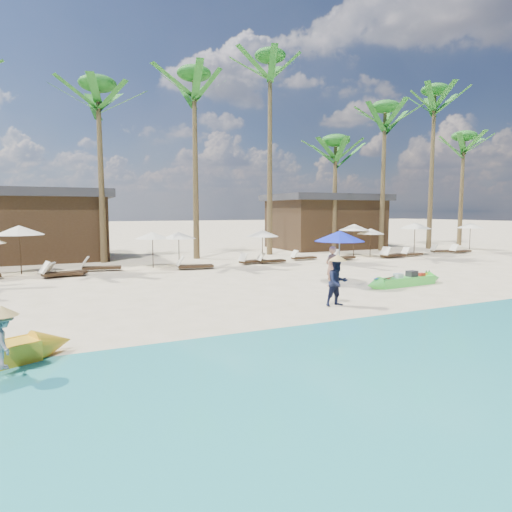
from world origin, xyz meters
name	(u,v)px	position (x,y,z in m)	size (l,w,h in m)	color
ground	(258,307)	(0.00, 0.00, 0.00)	(240.00, 240.00, 0.00)	#F9E0B8
wet_sand_strip	(359,355)	(0.00, -5.00, 0.00)	(240.00, 4.50, 0.01)	tan
green_canoe	(405,281)	(6.96, 1.02, 0.19)	(4.55, 0.81, 0.58)	#47E646
tourist	(331,266)	(4.18, 2.15, 0.80)	(0.58, 0.38, 1.59)	tan
vendor_green	(337,282)	(2.30, -0.92, 0.75)	(0.73, 0.57, 1.50)	black
vendor_yellow	(3,340)	(-6.53, -3.34, 0.69)	(0.66, 0.38, 1.02)	gray
blue_umbrella	(340,236)	(4.56, 2.18, 1.99)	(2.05, 2.05, 2.20)	#99999E
resort_parasol_4	(19,230)	(-7.36, 10.94, 2.09)	(2.25, 2.25, 2.31)	#332214
lounger_4_left	(61,272)	(-5.63, 9.15, 0.22)	(2.07, 1.15, 0.67)	#332214
lounger_4_right	(64,272)	(-5.52, 9.34, 0.19)	(1.77, 1.01, 0.57)	#332214
resort_parasol_5	(152,235)	(-1.21, 10.71, 1.72)	(1.85, 1.85, 1.91)	#332214
lounger_5_left	(99,267)	(-3.92, 10.56, 0.22)	(1.99, 0.92, 0.65)	#332214
resort_parasol_6	(179,235)	(0.13, 10.47, 1.70)	(1.83, 1.83, 1.89)	#332214
lounger_6_left	(193,265)	(0.54, 9.21, 0.21)	(1.92, 0.79, 0.63)	#332214
lounger_6_right	(251,260)	(4.16, 10.07, 0.20)	(1.80, 1.06, 0.59)	#332214
resort_parasol_7	(262,233)	(4.80, 9.90, 1.73)	(1.87, 1.87, 1.92)	#332214
lounger_7_left	(270,260)	(5.24, 9.82, 0.19)	(1.67, 0.52, 0.57)	#332214
lounger_7_right	(302,257)	(7.78, 10.51, 0.19)	(1.64, 0.51, 0.56)	#332214
resort_parasol_8	(354,227)	(11.98, 11.00, 1.93)	(2.07, 2.07, 2.14)	#332214
lounger_8_left	(341,257)	(9.78, 9.36, 0.21)	(1.97, 0.98, 0.64)	#332214
resort_parasol_9	(371,231)	(12.84, 10.38, 1.67)	(1.80, 1.80, 1.85)	#332214
lounger_9_left	(391,255)	(13.74, 9.40, 0.18)	(1.70, 1.00, 0.55)	#332214
lounger_9_right	(392,254)	(13.64, 9.26, 0.22)	(1.98, 1.00, 0.65)	#332214
resort_parasol_10	(415,226)	(16.28, 10.01, 2.01)	(2.16, 2.16, 2.23)	#332214
lounger_10_left	(411,253)	(15.52, 9.48, 0.18)	(1.65, 0.62, 0.55)	#332214
lounger_10_right	(441,250)	(19.12, 10.34, 0.18)	(1.70, 0.82, 0.55)	#332214
resort_parasol_11	(471,226)	(23.42, 11.47, 1.87)	(2.01, 2.01, 2.07)	#332214
lounger_11_left	(460,251)	(20.15, 9.62, 0.19)	(1.72, 0.58, 0.58)	#332214
palm_3	(99,111)	(-3.36, 14.27, 8.58)	(2.08, 2.08, 10.52)	brown
palm_4	(194,104)	(2.15, 14.01, 9.45)	(2.08, 2.08, 11.70)	brown
palm_5	(270,92)	(7.45, 14.38, 10.82)	(2.08, 2.08, 13.60)	brown
palm_6	(335,155)	(12.84, 14.52, 7.05)	(2.08, 2.08, 8.51)	brown
palm_7	(385,130)	(16.57, 13.68, 8.99)	(2.08, 2.08, 11.08)	brown
palm_8	(434,118)	(21.07, 13.33, 10.18)	(2.08, 2.08, 12.70)	brown
palm_9	(464,152)	(26.21, 14.81, 8.06)	(2.08, 2.08, 9.82)	brown
pavilion_west	(17,224)	(-8.00, 17.50, 2.19)	(10.80, 6.60, 4.30)	#332214
pavilion_east	(325,221)	(14.00, 17.50, 2.20)	(8.80, 6.60, 4.30)	#332214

